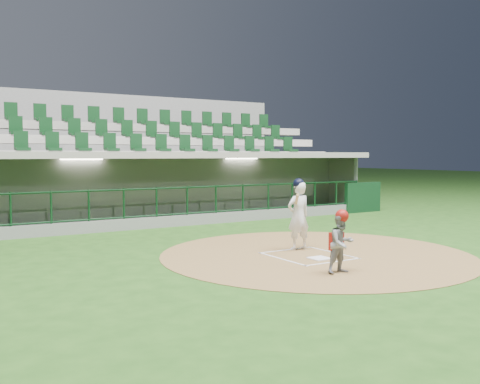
# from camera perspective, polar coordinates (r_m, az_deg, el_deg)

# --- Properties ---
(ground) EXTENTS (120.00, 120.00, 0.00)m
(ground) POSITION_cam_1_polar(r_m,az_deg,el_deg) (12.58, 6.43, -6.62)
(ground) COLOR #1E4614
(ground) RESTS_ON ground
(dirt_circle) EXTENTS (7.20, 7.20, 0.01)m
(dirt_circle) POSITION_cam_1_polar(r_m,az_deg,el_deg) (12.61, 8.07, -6.58)
(dirt_circle) COLOR brown
(dirt_circle) RESTS_ON ground
(home_plate) EXTENTS (0.43, 0.43, 0.02)m
(home_plate) POSITION_cam_1_polar(r_m,az_deg,el_deg) (12.05, 8.50, -7.01)
(home_plate) COLOR white
(home_plate) RESTS_ON dirt_circle
(batter_box_chalk) EXTENTS (1.55, 1.80, 0.01)m
(batter_box_chalk) POSITION_cam_1_polar(r_m,az_deg,el_deg) (12.35, 7.29, -6.75)
(batter_box_chalk) COLOR white
(batter_box_chalk) RESTS_ON ground
(dugout_structure) EXTENTS (16.40, 3.70, 3.00)m
(dugout_structure) POSITION_cam_1_polar(r_m,az_deg,el_deg) (19.20, -8.02, -0.09)
(dugout_structure) COLOR gray
(dugout_structure) RESTS_ON ground
(seating_deck) EXTENTS (17.00, 6.72, 5.15)m
(seating_deck) POSITION_cam_1_polar(r_m,az_deg,el_deg) (22.02, -11.33, 1.61)
(seating_deck) COLOR slate
(seating_deck) RESTS_ON ground
(batter) EXTENTS (0.85, 0.85, 1.73)m
(batter) POSITION_cam_1_polar(r_m,az_deg,el_deg) (13.00, 6.25, -2.34)
(batter) COLOR white
(batter) RESTS_ON dirt_circle
(catcher) EXTENTS (0.57, 0.45, 1.25)m
(catcher) POSITION_cam_1_polar(r_m,az_deg,el_deg) (10.60, 10.76, -5.24)
(catcher) COLOR gray
(catcher) RESTS_ON dirt_circle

